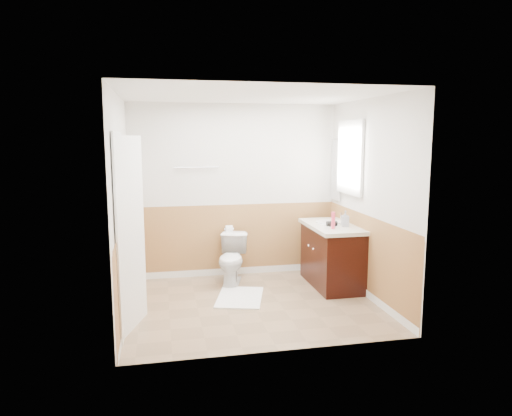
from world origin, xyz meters
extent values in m
plane|color=#8C7051|center=(0.00, 0.00, 0.00)|extent=(3.00, 3.00, 0.00)
plane|color=white|center=(0.00, 0.00, 2.50)|extent=(3.00, 3.00, 0.00)
plane|color=silver|center=(0.00, 1.30, 1.25)|extent=(3.00, 0.00, 3.00)
plane|color=silver|center=(0.00, -1.30, 1.25)|extent=(3.00, 0.00, 3.00)
plane|color=silver|center=(-1.50, 0.00, 1.25)|extent=(0.00, 3.00, 3.00)
plane|color=silver|center=(1.50, 0.00, 1.25)|extent=(0.00, 3.00, 3.00)
plane|color=#9F753F|center=(0.00, 1.29, 0.50)|extent=(3.00, 0.00, 3.00)
plane|color=#9F753F|center=(0.00, -1.29, 0.50)|extent=(3.00, 0.00, 3.00)
plane|color=#9F753F|center=(-1.49, 0.00, 0.50)|extent=(0.00, 2.60, 2.60)
plane|color=#9F753F|center=(1.49, 0.00, 0.50)|extent=(0.00, 2.60, 2.60)
imported|color=white|center=(-0.11, 0.87, 0.34)|extent=(0.55, 0.74, 0.68)
cube|color=white|center=(-0.11, 0.24, 0.01)|extent=(0.75, 0.92, 0.02)
cube|color=black|center=(1.21, 0.50, 0.40)|extent=(0.55, 1.10, 0.80)
sphere|color=white|center=(0.91, 0.40, 0.55)|extent=(0.03, 0.03, 0.03)
sphere|color=silver|center=(0.91, 0.60, 0.55)|extent=(0.03, 0.03, 0.03)
cube|color=beige|center=(1.20, 0.50, 0.83)|extent=(0.60, 1.15, 0.05)
cylinder|color=white|center=(1.21, 0.65, 0.86)|extent=(0.36, 0.36, 0.02)
cylinder|color=silver|center=(1.39, 0.65, 0.92)|extent=(0.02, 0.02, 0.14)
cylinder|color=#E53B59|center=(1.11, 0.23, 0.96)|extent=(0.05, 0.05, 0.22)
imported|color=#9398A5|center=(1.33, 0.36, 0.95)|extent=(0.11, 0.11, 0.21)
cylinder|color=black|center=(1.16, 0.40, 0.89)|extent=(0.14, 0.07, 0.07)
cylinder|color=black|center=(1.13, 0.38, 0.86)|extent=(0.03, 0.03, 0.07)
cube|color=silver|center=(1.48, 1.10, 1.55)|extent=(0.02, 0.35, 0.90)
cube|color=white|center=(1.47, 0.59, 1.75)|extent=(0.04, 0.80, 1.00)
cube|color=white|center=(1.49, 0.59, 1.75)|extent=(0.01, 0.70, 0.90)
cube|color=white|center=(-1.40, -0.45, 1.02)|extent=(0.29, 0.78, 2.04)
cube|color=white|center=(-1.48, -0.45, 1.03)|extent=(0.02, 0.92, 2.10)
sphere|color=silver|center=(-1.34, -0.12, 0.95)|extent=(0.06, 0.06, 0.06)
cylinder|color=silver|center=(-0.55, 1.25, 1.60)|extent=(0.62, 0.02, 0.02)
cylinder|color=silver|center=(-0.10, 1.23, 0.70)|extent=(0.14, 0.02, 0.02)
cylinder|color=white|center=(-0.10, 1.23, 0.70)|extent=(0.10, 0.11, 0.11)
cube|color=white|center=(-0.10, 1.23, 0.59)|extent=(0.10, 0.01, 0.16)
camera|label=1|loc=(-1.06, -5.37, 2.03)|focal=32.73mm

